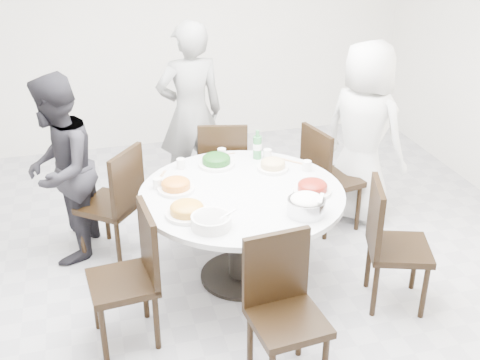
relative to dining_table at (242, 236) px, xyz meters
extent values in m
cube|color=#A9A8AD|center=(-0.30, -0.12, -0.38)|extent=(6.00, 6.00, 0.01)
cube|color=white|center=(-0.30, 2.88, 1.02)|extent=(6.00, 0.01, 2.80)
cylinder|color=silver|center=(0.00, 0.00, 0.00)|extent=(1.50, 1.50, 0.75)
cube|color=black|center=(0.97, 0.56, 0.10)|extent=(0.50, 0.50, 0.95)
cube|color=black|center=(0.10, 1.00, 0.10)|extent=(0.50, 0.50, 0.95)
cube|color=black|center=(-0.93, 0.61, 0.10)|extent=(0.59, 0.59, 0.95)
cube|color=black|center=(-0.93, -0.47, 0.10)|extent=(0.46, 0.46, 0.95)
cube|color=black|center=(-0.02, -1.11, 0.10)|extent=(0.46, 0.46, 0.95)
cube|color=black|center=(0.99, -0.58, 0.10)|extent=(0.53, 0.53, 0.95)
imported|color=silver|center=(1.28, 0.67, 0.44)|extent=(0.85, 0.95, 1.62)
imported|color=black|center=(-0.10, 1.42, 0.48)|extent=(0.66, 0.46, 1.72)
imported|color=black|center=(-1.28, 0.70, 0.39)|extent=(0.75, 0.86, 1.52)
cylinder|color=white|center=(-0.08, 0.49, 0.41)|extent=(0.29, 0.29, 0.07)
cylinder|color=white|center=(0.33, 0.30, 0.41)|extent=(0.24, 0.24, 0.07)
cylinder|color=white|center=(-0.46, 0.14, 0.41)|extent=(0.27, 0.27, 0.07)
cylinder|color=white|center=(0.49, -0.15, 0.41)|extent=(0.27, 0.27, 0.07)
cylinder|color=white|center=(-0.45, -0.24, 0.41)|extent=(0.29, 0.29, 0.08)
cylinder|color=silver|center=(0.33, -0.43, 0.43)|extent=(0.26, 0.26, 0.11)
cylinder|color=white|center=(-0.32, -0.43, 0.42)|extent=(0.26, 0.26, 0.08)
cylinder|color=#327D40|center=(0.28, 0.54, 0.50)|extent=(0.07, 0.07, 0.24)
cylinder|color=white|center=(-0.01, 0.63, 0.42)|extent=(0.07, 0.07, 0.08)
camera|label=1|loc=(-1.03, -3.74, 2.39)|focal=45.00mm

